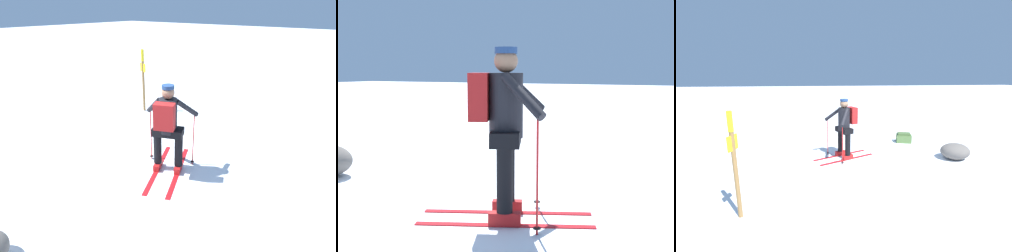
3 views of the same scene
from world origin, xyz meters
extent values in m
plane|color=white|center=(0.00, 0.00, 0.00)|extent=(80.00, 80.00, 0.00)
cube|color=red|center=(-0.52, 0.51, 0.01)|extent=(1.58, 0.77, 0.01)
cube|color=red|center=(-0.52, 0.51, 0.07)|extent=(0.32, 0.22, 0.12)
cylinder|color=black|center=(-0.52, 0.51, 0.47)|extent=(0.15, 0.15, 0.67)
cube|color=red|center=(-0.68, 0.87, 0.01)|extent=(1.58, 0.77, 0.01)
cube|color=red|center=(-0.68, 0.87, 0.07)|extent=(0.32, 0.22, 0.12)
cylinder|color=black|center=(-0.68, 0.87, 0.47)|extent=(0.15, 0.15, 0.67)
cube|color=black|center=(-0.60, 0.69, 0.80)|extent=(0.47, 0.61, 0.14)
cylinder|color=black|center=(-0.60, 0.69, 1.11)|extent=(0.32, 0.32, 0.61)
sphere|color=#8C664C|center=(-0.60, 0.69, 1.53)|extent=(0.22, 0.22, 0.22)
cylinder|color=navy|center=(-0.60, 0.69, 1.63)|extent=(0.21, 0.21, 0.06)
cube|color=maroon|center=(-0.37, 0.79, 1.19)|extent=(0.30, 0.38, 0.45)
cylinder|color=red|center=(-0.71, 0.19, 0.54)|extent=(0.02, 0.02, 1.08)
cylinder|color=black|center=(-0.71, 0.19, 0.06)|extent=(0.07, 0.07, 0.01)
cylinder|color=black|center=(-0.63, 0.35, 1.22)|extent=(0.29, 0.50, 0.41)
cylinder|color=red|center=(-1.05, 0.95, 0.54)|extent=(0.02, 0.02, 1.08)
cylinder|color=black|center=(-1.05, 0.95, 0.06)|extent=(0.07, 0.07, 0.01)
cylinder|color=black|center=(-0.88, 0.90, 1.22)|extent=(0.51, 0.24, 0.41)
cylinder|color=olive|center=(-2.64, -1.79, 0.89)|extent=(0.07, 0.07, 1.77)
cylinder|color=yellow|center=(-2.64, -1.79, 1.61)|extent=(0.08, 0.08, 0.32)
cube|color=yellow|center=(-2.64, -1.79, 1.28)|extent=(0.08, 0.24, 0.24)
camera|label=1|loc=(2.70, 3.27, 2.84)|focal=28.00mm
camera|label=2|loc=(-2.65, 4.59, 1.45)|focal=50.00mm
camera|label=3|loc=(-1.36, -5.26, 2.30)|focal=24.00mm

